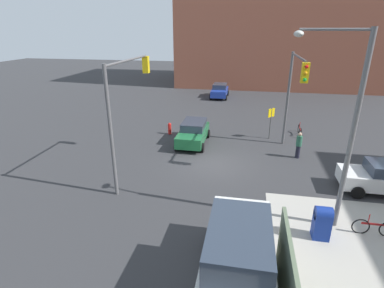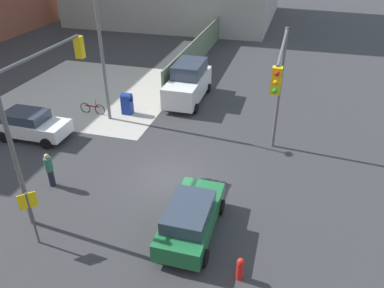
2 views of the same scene
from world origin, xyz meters
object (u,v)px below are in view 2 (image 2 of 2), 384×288
(traffic_signal_se_corner, at_px, (279,81))
(mailbox_blue, at_px, (127,103))
(coupe_green, at_px, (191,217))
(fire_hydrant, at_px, (240,268))
(pedestrian_crossing, at_px, (49,169))
(sedan_white, at_px, (31,124))
(traffic_signal_nw_corner, at_px, (43,99))
(street_lamp_corner, at_px, (106,46))
(bicycle_leaning_on_fence, at_px, (93,108))
(van_white_delivery, at_px, (188,82))

(traffic_signal_se_corner, relative_size, mailbox_blue, 4.55)
(coupe_green, bearing_deg, fire_hydrant, -126.53)
(coupe_green, relative_size, pedestrian_crossing, 2.47)
(mailbox_blue, relative_size, sedan_white, 0.35)
(traffic_signal_se_corner, bearing_deg, traffic_signal_nw_corner, 116.78)
(fire_hydrant, distance_m, coupe_green, 2.79)
(street_lamp_corner, relative_size, coupe_green, 1.86)
(traffic_signal_se_corner, height_order, sedan_white, traffic_signal_se_corner)
(sedan_white, distance_m, bicycle_leaning_on_fence, 4.24)
(fire_hydrant, relative_size, bicycle_leaning_on_fence, 0.54)
(fire_hydrant, bearing_deg, traffic_signal_nw_corner, 72.70)
(traffic_signal_se_corner, height_order, van_white_delivery, traffic_signal_se_corner)
(pedestrian_crossing, bearing_deg, street_lamp_corner, 6.72)
(fire_hydrant, xyz_separation_m, coupe_green, (1.65, 2.23, 0.36))
(street_lamp_corner, distance_m, pedestrian_crossing, 8.08)
(fire_hydrant, height_order, coupe_green, coupe_green)
(street_lamp_corner, relative_size, bicycle_leaning_on_fence, 4.57)
(street_lamp_corner, relative_size, fire_hydrant, 8.51)
(sedan_white, height_order, coupe_green, same)
(van_white_delivery, height_order, bicycle_leaning_on_fence, van_white_delivery)
(traffic_signal_se_corner, distance_m, bicycle_leaning_on_fence, 12.91)
(street_lamp_corner, bearing_deg, traffic_signal_se_corner, -106.14)
(traffic_signal_nw_corner, distance_m, sedan_white, 7.11)
(coupe_green, height_order, van_white_delivery, van_white_delivery)
(street_lamp_corner, xyz_separation_m, pedestrian_crossing, (-7.13, -0.24, -3.79))
(fire_hydrant, relative_size, sedan_white, 0.23)
(fire_hydrant, height_order, bicycle_leaning_on_fence, bicycle_leaning_on_fence)
(pedestrian_crossing, xyz_separation_m, bicycle_leaning_on_fence, (7.60, 2.00, -0.56))
(mailbox_blue, distance_m, van_white_delivery, 4.57)
(street_lamp_corner, height_order, sedan_white, street_lamp_corner)
(van_white_delivery, xyz_separation_m, pedestrian_crossing, (-11.42, 3.40, -0.37))
(traffic_signal_nw_corner, xyz_separation_m, fire_hydrant, (-2.71, -8.70, -4.16))
(traffic_signal_nw_corner, relative_size, street_lamp_corner, 0.81)
(coupe_green, bearing_deg, mailbox_blue, 36.13)
(pedestrian_crossing, bearing_deg, bicycle_leaning_on_fence, 19.53)
(coupe_green, bearing_deg, sedan_white, 64.87)
(mailbox_blue, distance_m, pedestrian_crossing, 8.20)
(coupe_green, xyz_separation_m, van_white_delivery, (12.77, 3.77, 0.44))
(traffic_signal_nw_corner, xyz_separation_m, coupe_green, (-1.06, -6.47, -3.80))
(mailbox_blue, bearing_deg, sedan_white, 138.46)
(coupe_green, bearing_deg, street_lamp_corner, 41.15)
(traffic_signal_nw_corner, distance_m, van_white_delivery, 12.48)
(mailbox_blue, distance_m, sedan_white, 5.93)
(street_lamp_corner, bearing_deg, fire_hydrant, -136.42)
(street_lamp_corner, height_order, coupe_green, street_lamp_corner)
(street_lamp_corner, xyz_separation_m, sedan_white, (-3.37, 3.49, -3.86))
(traffic_signal_nw_corner, distance_m, street_lamp_corner, 7.48)
(fire_hydrant, relative_size, pedestrian_crossing, 0.54)
(traffic_signal_nw_corner, bearing_deg, bicycle_leaning_on_fence, 18.87)
(fire_hydrant, bearing_deg, coupe_green, 53.47)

